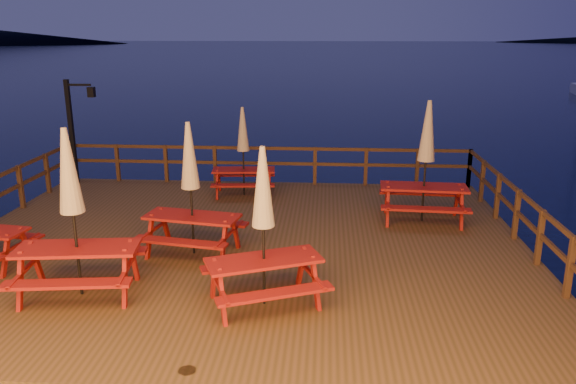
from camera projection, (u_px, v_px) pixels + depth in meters
name	position (u px, v px, depth m)	size (l,w,h in m)	color
ground	(240.00, 261.00, 11.93)	(500.00, 500.00, 0.00)	black
deck	(240.00, 252.00, 11.88)	(12.00, 10.00, 0.40)	#4C3618
deck_piles	(241.00, 274.00, 12.02)	(11.44, 9.44, 1.40)	#3C1C13
railing	(251.00, 186.00, 13.31)	(11.80, 9.75, 1.10)	#3C1C13
lamp_post	(76.00, 122.00, 16.04)	(0.85, 0.18, 3.00)	black
picnic_table_0	(73.00, 211.00, 9.15)	(2.19, 1.89, 2.86)	maroon
picnic_table_1	(263.00, 225.00, 8.85)	(2.28, 2.11, 2.63)	maroon
picnic_table_2	(426.00, 160.00, 12.83)	(2.07, 1.75, 2.83)	maroon
picnic_table_3	(191.00, 187.00, 10.93)	(2.10, 1.83, 2.66)	maroon
picnic_table_5	(243.00, 150.00, 14.98)	(1.79, 1.52, 2.39)	maroon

